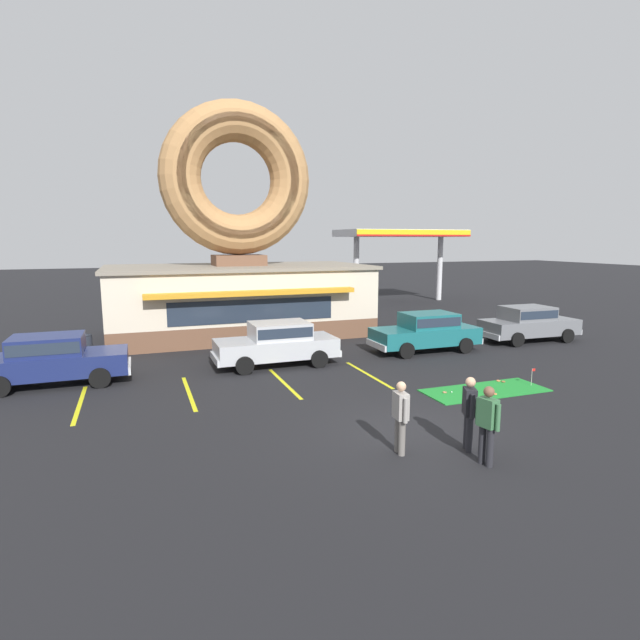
{
  "coord_description": "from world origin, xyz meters",
  "views": [
    {
      "loc": [
        -5.9,
        -10.01,
        4.58
      ],
      "look_at": [
        -0.34,
        5.0,
        2.0
      ],
      "focal_mm": 28.0,
      "sensor_mm": 36.0,
      "label": 1
    }
  ],
  "objects_px": {
    "car_teal": "(426,331)",
    "trash_bin": "(85,347)",
    "golf_ball": "(452,392)",
    "car_grey": "(528,322)",
    "putting_flag_pin": "(533,373)",
    "pedestrian_leather_jacket_man": "(401,414)",
    "car_navy": "(52,358)",
    "car_silver": "(277,342)",
    "pedestrian_blue_sweater_man": "(469,410)",
    "pedestrian_hooded_kid": "(487,422)"
  },
  "relations": [
    {
      "from": "car_grey",
      "to": "putting_flag_pin",
      "type": "bearing_deg",
      "value": -131.54
    },
    {
      "from": "pedestrian_blue_sweater_man",
      "to": "trash_bin",
      "type": "xyz_separation_m",
      "value": [
        -8.63,
        12.16,
        -0.42
      ]
    },
    {
      "from": "golf_ball",
      "to": "car_grey",
      "type": "bearing_deg",
      "value": 34.76
    },
    {
      "from": "pedestrian_hooded_kid",
      "to": "trash_bin",
      "type": "relative_size",
      "value": 1.71
    },
    {
      "from": "car_navy",
      "to": "pedestrian_leather_jacket_man",
      "type": "height_order",
      "value": "pedestrian_leather_jacket_man"
    },
    {
      "from": "putting_flag_pin",
      "to": "car_grey",
      "type": "distance_m",
      "value": 7.65
    },
    {
      "from": "car_teal",
      "to": "putting_flag_pin",
      "type": "bearing_deg",
      "value": -85.6
    },
    {
      "from": "car_navy",
      "to": "car_silver",
      "type": "bearing_deg",
      "value": -0.3
    },
    {
      "from": "putting_flag_pin",
      "to": "pedestrian_leather_jacket_man",
      "type": "height_order",
      "value": "pedestrian_leather_jacket_man"
    },
    {
      "from": "trash_bin",
      "to": "car_navy",
      "type": "bearing_deg",
      "value": -101.07
    },
    {
      "from": "car_teal",
      "to": "car_grey",
      "type": "distance_m",
      "value": 5.49
    },
    {
      "from": "car_silver",
      "to": "putting_flag_pin",
      "type": "bearing_deg",
      "value": -38.39
    },
    {
      "from": "putting_flag_pin",
      "to": "car_silver",
      "type": "xyz_separation_m",
      "value": [
        -6.83,
        5.41,
        0.43
      ]
    },
    {
      "from": "car_silver",
      "to": "pedestrian_blue_sweater_man",
      "type": "relative_size",
      "value": 2.75
    },
    {
      "from": "car_grey",
      "to": "pedestrian_blue_sweater_man",
      "type": "distance_m",
      "value": 13.5
    },
    {
      "from": "car_navy",
      "to": "putting_flag_pin",
      "type": "bearing_deg",
      "value": -20.97
    },
    {
      "from": "car_teal",
      "to": "trash_bin",
      "type": "xyz_separation_m",
      "value": [
        -13.14,
        3.29,
        -0.37
      ]
    },
    {
      "from": "golf_ball",
      "to": "car_grey",
      "type": "distance_m",
      "value": 9.66
    },
    {
      "from": "putting_flag_pin",
      "to": "car_grey",
      "type": "relative_size",
      "value": 0.12
    },
    {
      "from": "car_grey",
      "to": "pedestrian_hooded_kid",
      "type": "height_order",
      "value": "pedestrian_hooded_kid"
    },
    {
      "from": "pedestrian_leather_jacket_man",
      "to": "car_teal",
      "type": "bearing_deg",
      "value": 54.81
    },
    {
      "from": "golf_ball",
      "to": "car_navy",
      "type": "distance_m",
      "value": 12.55
    },
    {
      "from": "car_grey",
      "to": "pedestrian_hooded_kid",
      "type": "bearing_deg",
      "value": -135.9
    },
    {
      "from": "pedestrian_hooded_kid",
      "to": "putting_flag_pin",
      "type": "bearing_deg",
      "value": 38.97
    },
    {
      "from": "pedestrian_leather_jacket_man",
      "to": "golf_ball",
      "type": "bearing_deg",
      "value": 41.84
    },
    {
      "from": "car_silver",
      "to": "pedestrian_blue_sweater_man",
      "type": "height_order",
      "value": "pedestrian_blue_sweater_man"
    },
    {
      "from": "pedestrian_blue_sweater_man",
      "to": "car_teal",
      "type": "bearing_deg",
      "value": 63.05
    },
    {
      "from": "putting_flag_pin",
      "to": "car_teal",
      "type": "xyz_separation_m",
      "value": [
        -0.42,
        5.53,
        0.43
      ]
    },
    {
      "from": "car_silver",
      "to": "car_navy",
      "type": "bearing_deg",
      "value": 179.7
    },
    {
      "from": "pedestrian_hooded_kid",
      "to": "trash_bin",
      "type": "xyz_separation_m",
      "value": [
        -8.53,
        12.89,
        -0.43
      ]
    },
    {
      "from": "pedestrian_blue_sweater_man",
      "to": "trash_bin",
      "type": "bearing_deg",
      "value": 125.36
    },
    {
      "from": "golf_ball",
      "to": "car_silver",
      "type": "relative_size",
      "value": 0.01
    },
    {
      "from": "golf_ball",
      "to": "putting_flag_pin",
      "type": "bearing_deg",
      "value": -4.6
    },
    {
      "from": "golf_ball",
      "to": "pedestrian_leather_jacket_man",
      "type": "distance_m",
      "value": 4.87
    },
    {
      "from": "golf_ball",
      "to": "putting_flag_pin",
      "type": "xyz_separation_m",
      "value": [
        2.84,
        -0.23,
        0.39
      ]
    },
    {
      "from": "car_navy",
      "to": "pedestrian_hooded_kid",
      "type": "distance_m",
      "value": 13.23
    },
    {
      "from": "car_navy",
      "to": "pedestrian_hooded_kid",
      "type": "relative_size",
      "value": 2.73
    },
    {
      "from": "car_silver",
      "to": "car_grey",
      "type": "xyz_separation_m",
      "value": [
        11.9,
        0.31,
        0.0
      ]
    },
    {
      "from": "car_silver",
      "to": "pedestrian_blue_sweater_man",
      "type": "bearing_deg",
      "value": -77.8
    },
    {
      "from": "car_navy",
      "to": "trash_bin",
      "type": "relative_size",
      "value": 4.68
    },
    {
      "from": "putting_flag_pin",
      "to": "car_navy",
      "type": "bearing_deg",
      "value": 159.03
    },
    {
      "from": "car_navy",
      "to": "car_grey",
      "type": "bearing_deg",
      "value": 0.8
    },
    {
      "from": "car_navy",
      "to": "golf_ball",
      "type": "bearing_deg",
      "value": -24.65
    },
    {
      "from": "car_grey",
      "to": "pedestrian_blue_sweater_man",
      "type": "relative_size",
      "value": 2.78
    },
    {
      "from": "golf_ball",
      "to": "pedestrian_hooded_kid",
      "type": "height_order",
      "value": "pedestrian_hooded_kid"
    },
    {
      "from": "car_teal",
      "to": "pedestrian_hooded_kid",
      "type": "relative_size",
      "value": 2.74
    },
    {
      "from": "car_silver",
      "to": "trash_bin",
      "type": "height_order",
      "value": "car_silver"
    },
    {
      "from": "car_grey",
      "to": "pedestrian_hooded_kid",
      "type": "xyz_separation_m",
      "value": [
        -10.11,
        -9.8,
        0.05
      ]
    },
    {
      "from": "car_navy",
      "to": "pedestrian_hooded_kid",
      "type": "xyz_separation_m",
      "value": [
        9.18,
        -9.53,
        0.05
      ]
    },
    {
      "from": "golf_ball",
      "to": "pedestrian_hooded_kid",
      "type": "distance_m",
      "value": 4.91
    }
  ]
}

